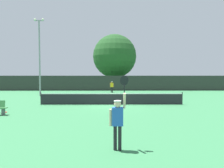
{
  "coord_description": "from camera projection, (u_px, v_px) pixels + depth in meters",
  "views": [
    {
      "loc": [
        -0.1,
        -18.53,
        2.65
      ],
      "look_at": [
        0.04,
        2.2,
        1.64
      ],
      "focal_mm": 35.52,
      "sensor_mm": 36.0,
      "label": 1
    }
  ],
  "objects": [
    {
      "name": "ground_plane",
      "position": [
        112.0,
        105.0,
        18.64
      ],
      "size": [
        120.0,
        120.0,
        0.0
      ],
      "primitive_type": "plane",
      "color": "#387F4C"
    },
    {
      "name": "parked_car_near",
      "position": [
        93.0,
        84.0,
        39.0
      ],
      "size": [
        2.0,
        4.25,
        1.69
      ],
      "rotation": [
        0.0,
        0.0,
        -0.02
      ],
      "color": "#B7B7BC",
      "rests_on": "ground"
    },
    {
      "name": "large_tree",
      "position": [
        115.0,
        56.0,
        38.69
      ],
      "size": [
        7.57,
        7.57,
        9.43
      ],
      "color": "brown",
      "rests_on": "ground"
    },
    {
      "name": "parked_car_mid",
      "position": [
        147.0,
        83.0,
        42.14
      ],
      "size": [
        1.99,
        4.24,
        1.69
      ],
      "rotation": [
        0.0,
        0.0,
        -0.02
      ],
      "color": "white",
      "rests_on": "ground"
    },
    {
      "name": "player_serving",
      "position": [
        118.0,
        117.0,
        7.58
      ],
      "size": [
        0.68,
        0.4,
        2.58
      ],
      "color": "blue",
      "rests_on": "ground"
    },
    {
      "name": "tennis_net",
      "position": [
        112.0,
        99.0,
        18.61
      ],
      "size": [
        11.98,
        0.08,
        1.07
      ],
      "color": "#232328",
      "rests_on": "ground"
    },
    {
      "name": "player_receiving",
      "position": [
        112.0,
        86.0,
        30.13
      ],
      "size": [
        0.57,
        0.23,
        1.55
      ],
      "rotation": [
        0.0,
        0.0,
        3.14
      ],
      "color": "yellow",
      "rests_on": "ground"
    },
    {
      "name": "spare_racket",
      "position": [
        5.0,
        112.0,
        14.93
      ],
      "size": [
        0.28,
        0.52,
        0.04
      ],
      "color": "black",
      "rests_on": "ground"
    },
    {
      "name": "perimeter_fence",
      "position": [
        111.0,
        83.0,
        33.9
      ],
      "size": [
        36.63,
        0.12,
        2.28
      ],
      "primitive_type": "cube",
      "color": "#2D332D",
      "rests_on": "ground"
    },
    {
      "name": "parked_car_far",
      "position": [
        163.0,
        83.0,
        42.87
      ],
      "size": [
        2.06,
        4.27,
        1.69
      ],
      "rotation": [
        0.0,
        0.0,
        -0.04
      ],
      "color": "navy",
      "rests_on": "ground"
    },
    {
      "name": "light_pole",
      "position": [
        39.0,
        52.0,
        25.63
      ],
      "size": [
        1.18,
        0.28,
        8.98
      ],
      "color": "gray",
      "rests_on": "ground"
    },
    {
      "name": "tennis_ball",
      "position": [
        114.0,
        100.0,
        21.3
      ],
      "size": [
        0.07,
        0.07,
        0.07
      ],
      "primitive_type": "sphere",
      "color": "#CCE033",
      "rests_on": "ground"
    }
  ]
}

